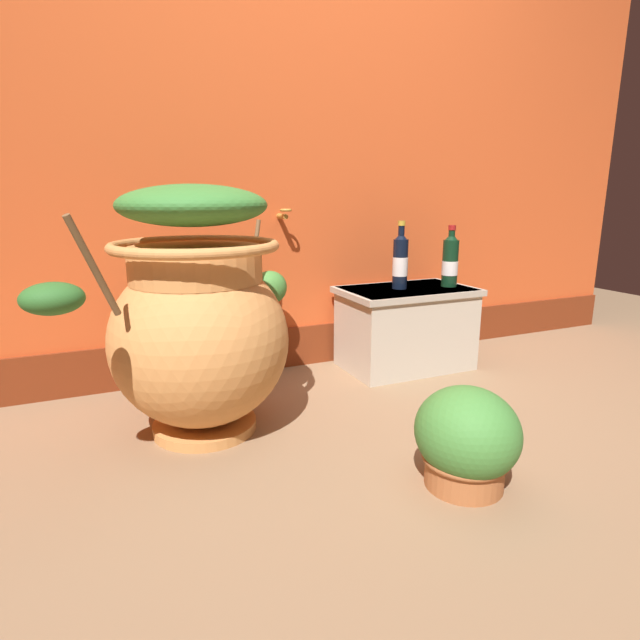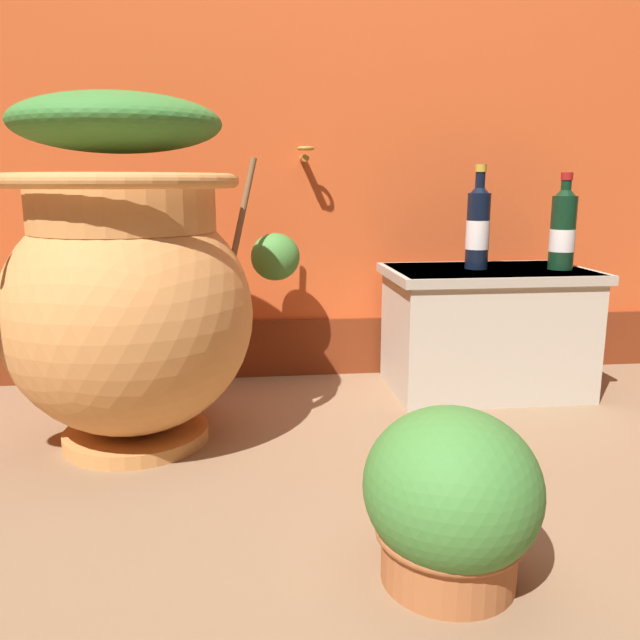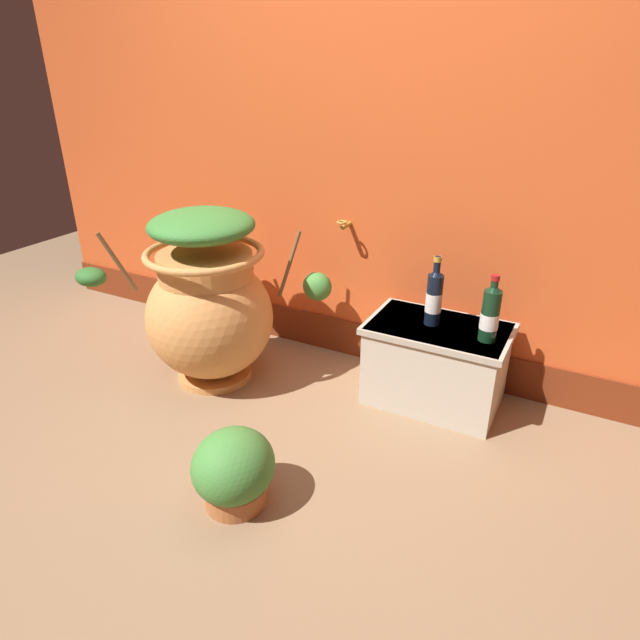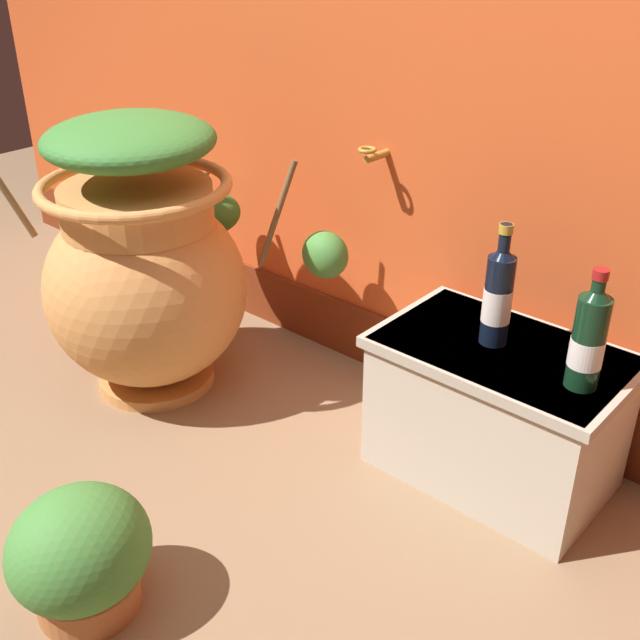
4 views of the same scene
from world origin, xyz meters
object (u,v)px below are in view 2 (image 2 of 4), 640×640
object	(u,v)px
terracotta_urn	(128,283)
potted_shrub	(451,500)
wine_bottle_left	(563,227)
wine_bottle_middle	(478,225)

from	to	relation	value
terracotta_urn	potted_shrub	bearing A→B (deg)	-48.00
wine_bottle_left	terracotta_urn	bearing A→B (deg)	-168.21
wine_bottle_middle	potted_shrub	size ratio (longest dim) A/B	1.02
terracotta_urn	wine_bottle_left	bearing A→B (deg)	11.79
terracotta_urn	wine_bottle_middle	xyz separation A→B (m)	(1.06, 0.32, 0.12)
terracotta_urn	wine_bottle_middle	size ratio (longest dim) A/B	3.01
wine_bottle_left	wine_bottle_middle	world-z (taller)	wine_bottle_middle
potted_shrub	terracotta_urn	bearing A→B (deg)	132.00
wine_bottle_middle	potted_shrub	xyz separation A→B (m)	(-0.41, -1.04, -0.40)
terracotta_urn	wine_bottle_middle	bearing A→B (deg)	16.97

